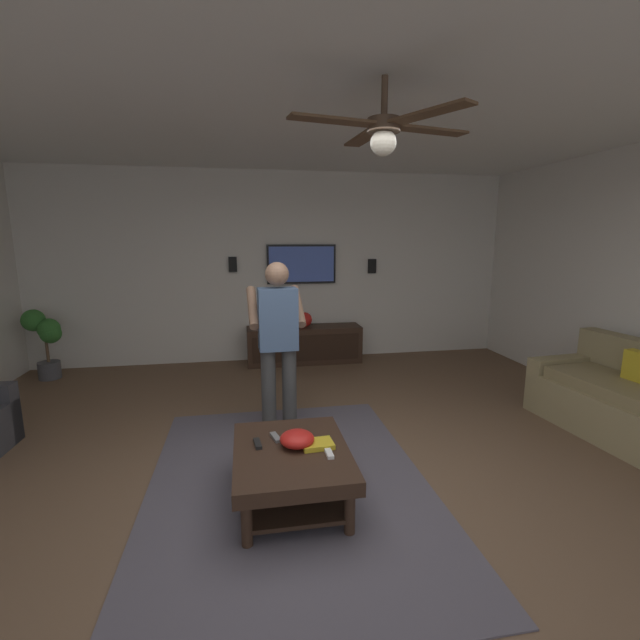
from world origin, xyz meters
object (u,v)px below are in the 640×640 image
Objects in this scene: vase_round at (305,320)px; wall_speaker_left at (372,266)px; ceiling_fan at (385,131)px; remote_black at (258,444)px; potted_plant_tall at (45,336)px; person_standing at (278,337)px; tv at (302,264)px; book at (317,444)px; wall_speaker_right at (233,264)px; remote_grey at (276,437)px; bowl at (297,439)px; media_console at (304,345)px; coffee_table at (291,463)px; remote_white at (329,453)px.

vase_round is 1.00× the size of wall_speaker_left.
remote_black is at bearing 76.64° from ceiling_fan.
person_standing is at bearing -125.84° from potted_plant_tall.
remote_black is at bearing 165.24° from person_standing.
ceiling_fan is (-3.55, -0.01, 1.84)m from vase_round.
book is at bearing -6.03° from tv.
book is (-3.70, 0.39, -1.05)m from tv.
wall_speaker_right is at bearing 75.76° from vase_round.
book is at bearing -173.87° from person_standing.
potted_plant_tall is 4.27× the size of vase_round.
potted_plant_tall is at bearing 33.81° from remote_black.
remote_black is 0.68× the size of wall_speaker_left.
wall_speaker_left is at bearing -40.99° from remote_grey.
person_standing is 2.11m from ceiling_fan.
remote_black is 0.43m from book.
remote_grey is 3.36m from vase_round.
bowl is at bearing 162.45° from book.
bowl is at bearing -137.89° from potted_plant_tall.
media_console is at bearing -19.57° from remote_black.
remote_black is 0.15m from remote_grey.
book is at bearing -103.23° from bowl.
potted_plant_tall is at bearing 51.89° from person_standing.
bowl is (-1.15, -0.03, -0.48)m from person_standing.
wall_speaker_right is (0.25, 1.02, 1.20)m from media_console.
person_standing is 1.15m from remote_grey.
bowl is (-3.67, 0.53, -1.01)m from tv.
coffee_table is 6.67× the size of remote_white.
potted_plant_tall is at bearing -87.16° from media_console.
bowl is at bearing 155.95° from wall_speaker_left.
vase_round is 0.18× the size of ceiling_fan.
bowl is at bearing 76.38° from ceiling_fan.
vase_round is at bearing -25.99° from remote_grey.
coffee_table is 1.06× the size of potted_plant_tall.
vase_round is at bearing 1.78° from tv.
wall_speaker_left is 0.18× the size of ceiling_fan.
tv is 3.87m from book.
remote_grey is at bearing -138.06° from potted_plant_tall.
bowl is 1.11× the size of wall_speaker_right.
remote_white is 2.12m from ceiling_fan.
remote_grey is 0.68× the size of book.
media_console is 1.63× the size of tv.
book is 1.00× the size of wall_speaker_left.
wall_speaker_left is 1.00× the size of wall_speaker_right.
wall_speaker_left reaches higher than media_console.
person_standing reaches higher than book.
person_standing is 7.45× the size of book.
potted_plant_tall is 4.27× the size of book.
book is 1.00× the size of vase_round.
media_console is 7.73× the size of wall_speaker_left.
remote_white is 0.68× the size of vase_round.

